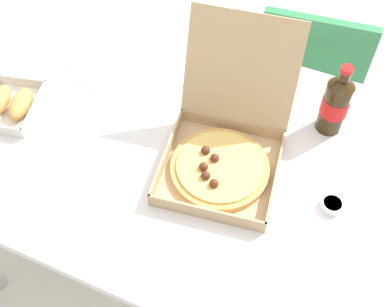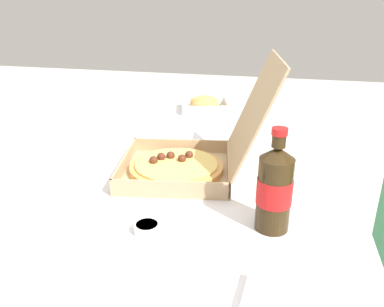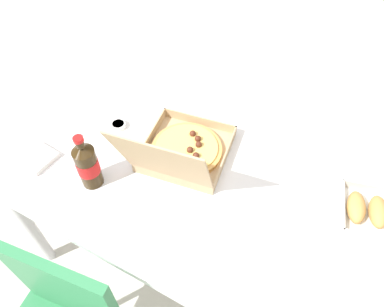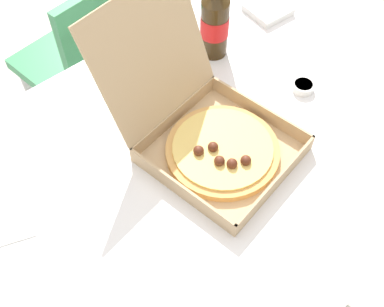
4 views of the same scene
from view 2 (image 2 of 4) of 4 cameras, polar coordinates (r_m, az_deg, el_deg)
dining_table at (r=1.18m, az=0.34°, el=-4.68°), size 1.44×0.87×0.73m
pizza_box_open at (r=1.07m, az=-0.39°, el=-0.68°), size 0.35×0.45×0.32m
bread_side_box at (r=1.66m, az=1.84°, el=7.13°), size 0.19×0.22×0.06m
cola_bottle at (r=0.82m, az=11.95°, el=-4.96°), size 0.07×0.07×0.22m
paper_menu at (r=1.52m, az=10.26°, el=4.31°), size 0.25×0.22×0.00m
napkin_pile at (r=0.67m, az=12.41°, el=-20.62°), size 0.12×0.12×0.02m
dipping_sauce_cup at (r=0.83m, az=-6.58°, el=-10.67°), size 0.06×0.06×0.02m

